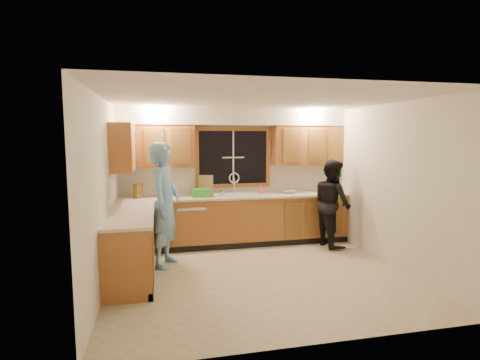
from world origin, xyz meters
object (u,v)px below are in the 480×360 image
woman (332,203)px  dish_crate (201,193)px  man (165,205)px  sink (236,198)px  bowl (289,192)px  dishwasher (190,225)px  stove (128,258)px  knife_block (138,191)px  soap_bottle (261,189)px

woman → dish_crate: bearing=74.8°
man → woman: 3.03m
sink → dish_crate: bearing=-178.6°
dish_crate → bowl: 1.68m
sink → dish_crate: 0.67m
dishwasher → woman: (2.53, -0.46, 0.38)m
stove → woman: bearing=21.1°
sink → stove: sink is taller
sink → stove: (-1.80, -1.82, -0.41)m
man → stove: bearing=172.0°
sink → dish_crate: (-0.66, -0.02, 0.13)m
man → knife_block: (-0.44, 0.96, 0.09)m
man → bowl: size_ratio=7.93×
man → bowl: (2.33, 0.93, -0.01)m
sink → knife_block: (-1.75, 0.06, 0.18)m
dish_crate → soap_bottle: 1.16m
stove → man: bearing=62.0°
man → knife_block: size_ratio=7.86×
man → dish_crate: man is taller
stove → bowl: bearing=33.3°
stove → knife_block: (0.05, 1.88, 0.59)m
woman → dish_crate: woman is taller
sink → stove: size_ratio=0.96×
dish_crate → sink: bearing=1.4°
dish_crate → bowl: (1.68, 0.04, -0.04)m
woman → soap_bottle: woman is taller
woman → dish_crate: size_ratio=5.21×
stove → dish_crate: 2.21m
dishwasher → woman: 2.60m
woman → bowl: woman is taller
knife_block → soap_bottle: bearing=-43.2°
knife_block → soap_bottle: (2.25, 0.01, -0.03)m
man → woman: (2.99, 0.43, -0.16)m
woman → dish_crate: (-2.34, 0.46, 0.20)m
man → dishwasher: bearing=-7.3°
knife_block → dishwasher: bearing=-48.1°
bowl → stove: bearing=-146.7°
stove → man: man is taller
soap_bottle → bowl: (0.53, -0.04, -0.06)m
woman → soap_bottle: 1.32m
woman → man: bearing=94.2°
sink → soap_bottle: bearing=8.0°
dishwasher → bowl: size_ratio=3.40×
dishwasher → stove: size_ratio=0.91×
man → soap_bottle: 2.05m
knife_block → dish_crate: (1.09, -0.07, -0.05)m
sink → dishwasher: 0.96m
dishwasher → soap_bottle: size_ratio=4.53×
bowl → knife_block: bearing=179.4°
sink → knife_block: bearing=178.1°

